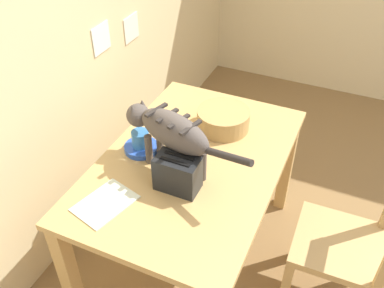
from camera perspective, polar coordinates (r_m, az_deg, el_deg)
wall_rear at (r=2.27m, az=-18.34°, el=14.04°), size 5.07×0.11×2.50m
dining_table at (r=2.18m, az=-0.00°, el=-3.90°), size 1.31×0.86×0.74m
cat at (r=1.94m, az=-2.96°, el=1.75°), size 0.26×0.69×0.32m
saucer_bowl at (r=2.19m, az=-6.81°, el=-0.50°), size 0.17×0.17×0.03m
coffee_mug at (r=2.15m, az=-6.88°, el=0.75°), size 0.13×0.09×0.09m
magazine at (r=1.94m, az=-11.57°, el=-7.77°), size 0.30×0.25×0.01m
book_stack at (r=2.35m, az=3.66°, el=3.22°), size 0.19×0.16×0.06m
wicker_basket at (r=2.31m, az=4.21°, el=3.35°), size 0.28×0.28×0.11m
toaster at (r=1.92m, az=-1.94°, el=-3.97°), size 0.12×0.20×0.18m
wooden_chair_near at (r=2.25m, az=20.14°, el=-12.44°), size 0.43×0.43×0.93m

